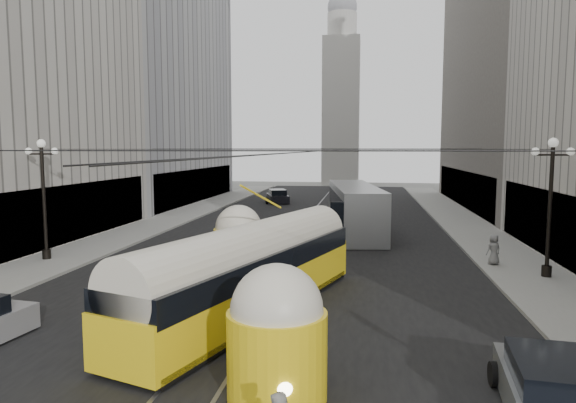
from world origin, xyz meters
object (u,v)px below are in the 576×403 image
(sedan_grey, at_px, (551,393))
(streetcar, at_px, (251,270))
(city_bus, at_px, (355,207))
(pedestrian_sidewalk_right, at_px, (494,249))

(sedan_grey, bearing_deg, streetcar, 142.93)
(city_bus, bearing_deg, pedestrian_sidewalk_right, -53.87)
(city_bus, xyz_separation_m, sedan_grey, (4.93, -25.25, -1.22))
(sedan_grey, xyz_separation_m, pedestrian_sidewalk_right, (2.34, 15.29, 0.29))
(city_bus, height_order, sedan_grey, city_bus)
(streetcar, relative_size, city_bus, 1.08)
(sedan_grey, bearing_deg, pedestrian_sidewalk_right, 81.30)
(streetcar, distance_m, sedan_grey, 10.35)
(streetcar, bearing_deg, city_bus, 80.21)
(streetcar, relative_size, pedestrian_sidewalk_right, 9.49)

